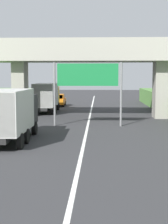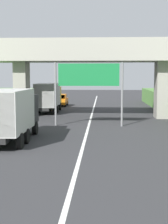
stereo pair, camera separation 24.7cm
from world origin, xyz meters
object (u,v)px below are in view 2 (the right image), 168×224
object	(u,v)px
overhead_highway_sign	(89,79)
truck_yellow	(49,96)
truck_black	(12,112)
car_orange	(61,100)

from	to	relation	value
overhead_highway_sign	truck_yellow	world-z (taller)	overhead_highway_sign
truck_black	car_orange	xyz separation A→B (m)	(-0.04, 26.48, -1.08)
overhead_highway_sign	truck_black	world-z (taller)	overhead_highway_sign
overhead_highway_sign	car_orange	bearing A→B (deg)	104.00
truck_black	overhead_highway_sign	bearing A→B (deg)	56.78
truck_yellow	car_orange	bearing A→B (deg)	87.41
truck_black	car_orange	bearing A→B (deg)	90.09
overhead_highway_sign	truck_yellow	size ratio (longest dim) A/B	0.81
truck_black	car_orange	world-z (taller)	truck_black
overhead_highway_sign	truck_black	distance (m)	8.92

